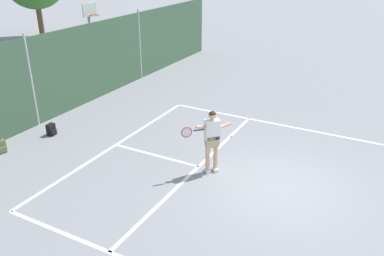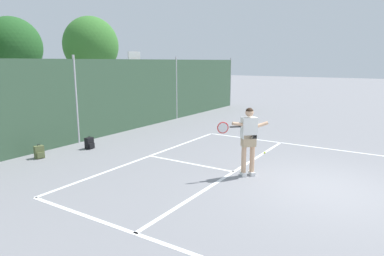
{
  "view_description": "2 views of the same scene",
  "coord_description": "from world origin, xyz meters",
  "views": [
    {
      "loc": [
        -9.12,
        -2.18,
        5.84
      ],
      "look_at": [
        0.91,
        3.18,
        0.73
      ],
      "focal_mm": 37.57,
      "sensor_mm": 36.0,
      "label": 1
    },
    {
      "loc": [
        -8.27,
        -1.4,
        3.05
      ],
      "look_at": [
        0.45,
        4.15,
        1.0
      ],
      "focal_mm": 31.63,
      "sensor_mm": 36.0,
      "label": 2
    }
  ],
  "objects": [
    {
      "name": "backpack_olive",
      "position": [
        -2.1,
        8.32,
        0.19
      ],
      "size": [
        0.32,
        0.3,
        0.46
      ],
      "color": "#566038",
      "rests_on": "ground"
    },
    {
      "name": "court_markings",
      "position": [
        0.0,
        0.65,
        0.0
      ],
      "size": [
        8.3,
        11.1,
        0.01
      ],
      "color": "white",
      "rests_on": "ground"
    },
    {
      "name": "basketball_hoop",
      "position": [
        5.45,
        10.99,
        2.31
      ],
      "size": [
        0.9,
        0.67,
        3.55
      ],
      "color": "#9E9EA3",
      "rests_on": "ground"
    },
    {
      "name": "tennis_player",
      "position": [
        -0.07,
        2.04,
        1.11
      ],
      "size": [
        1.11,
        1.0,
        1.85
      ],
      "color": "silver",
      "rests_on": "ground"
    },
    {
      "name": "backpack_black",
      "position": [
        -0.42,
        7.91,
        0.19
      ],
      "size": [
        0.28,
        0.24,
        0.46
      ],
      "color": "black",
      "rests_on": "ground"
    },
    {
      "name": "tennis_ball",
      "position": [
        2.29,
        2.43,
        0.03
      ],
      "size": [
        0.07,
        0.07,
        0.07
      ],
      "primitive_type": "sphere",
      "color": "#CCE033",
      "rests_on": "ground"
    },
    {
      "name": "chainlink_fence",
      "position": [
        0.0,
        9.0,
        1.57
      ],
      "size": [
        26.09,
        0.09,
        3.28
      ],
      "color": "#38563D",
      "rests_on": "ground"
    },
    {
      "name": "ground_plane",
      "position": [
        0.0,
        0.0,
        0.0
      ],
      "size": [
        120.0,
        120.0,
        0.0
      ],
      "primitive_type": "plane",
      "color": "gray"
    }
  ]
}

